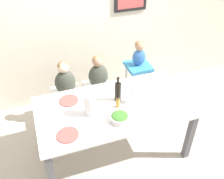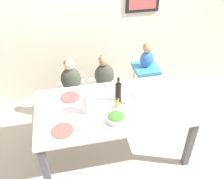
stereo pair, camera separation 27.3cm
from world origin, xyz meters
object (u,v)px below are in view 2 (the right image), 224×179
Objects in this scene: wine_bottle at (118,92)px; chair_right_highchair at (145,76)px; salad_bowl_large at (116,118)px; chair_far_left at (73,94)px; dinner_plate_back_left at (70,97)px; chair_far_center at (105,90)px; wine_glass_near at (135,95)px; person_child_center at (104,72)px; dinner_plate_front_left at (63,131)px; person_child_left at (71,76)px; person_baby_right at (147,55)px; paper_towel_roll at (88,103)px; dinner_plate_back_right at (154,88)px.

chair_right_highchair is at bearing 49.73° from wine_bottle.
salad_bowl_large is at bearing -123.82° from chair_right_highchair.
chair_far_left is 0.60m from dinner_plate_back_left.
wine_glass_near reaches higher than chair_far_center.
person_child_center reaches higher than dinner_plate_back_left.
wine_glass_near is 0.86m from dinner_plate_front_left.
chair_far_center is at bearing -0.10° from person_child_left.
paper_towel_roll is (-0.92, -0.78, -0.05)m from person_baby_right.
dinner_plate_back_right is at bearing -45.99° from chair_far_center.
dinner_plate_back_right is (0.98, -0.54, 0.03)m from person_child_left.
wine_glass_near reaches higher than dinner_plate_back_left.
wine_glass_near is at bearing -75.27° from chair_far_center.
person_baby_right is at bearing 24.22° from dinner_plate_back_left.
paper_towel_roll is (0.14, -0.78, 0.15)m from person_child_left.
wine_bottle reaches higher than dinner_plate_front_left.
person_child_center is at bearing 93.38° from wine_bottle.
person_child_left reaches higher than salad_bowl_large.
person_baby_right is at bearing 49.78° from wine_bottle.
dinner_plate_back_right is (0.52, -0.54, 0.34)m from chair_far_center.
person_baby_right reaches higher than person_child_center.
person_baby_right is (0.60, 0.00, 0.19)m from person_child_center.
wine_glass_near is at bearing 1.92° from paper_towel_roll.
person_baby_right is (0.00, 0.00, 0.35)m from chair_right_highchair.
wine_bottle is at bearing -166.07° from dinner_plate_back_right.
wine_glass_near is (0.66, -0.76, 0.46)m from chair_far_left.
dinner_plate_front_left is 0.53m from dinner_plate_back_left.
person_child_left is at bearing 81.15° from dinner_plate_front_left.
dinner_plate_back_right is (0.48, 0.12, -0.12)m from wine_bottle.
dinner_plate_back_right is at bearing -28.88° from chair_far_left.
paper_towel_roll is at bearing -80.11° from person_child_left.
chair_far_left is 0.94m from wine_bottle.
chair_far_left is 2.15× the size of dinner_plate_back_right.
paper_towel_roll is at bearing -161.14° from wine_bottle.
person_child_left is at bearing 99.89° from paper_towel_roll.
person_baby_right is (1.05, 0.00, 0.19)m from person_child_left.
person_baby_right reaches higher than chair_far_left.
salad_bowl_large is at bearing -123.78° from person_baby_right.
dinner_plate_front_left is at bearing -102.48° from dinner_plate_back_left.
person_child_left is 0.49m from dinner_plate_back_left.
person_child_center is at bearing 44.62° from dinner_plate_back_left.
dinner_plate_back_left is 1.00× the size of dinner_plate_back_right.
person_baby_right is 1.21m from dinner_plate_back_left.
dinner_plate_front_left is at bearing -157.43° from dinner_plate_back_right.
person_child_center is at bearing -179.96° from person_baby_right.
chair_right_highchair is at bearing 56.18° from salad_bowl_large.
chair_right_highchair is 0.57m from dinner_plate_back_right.
chair_right_highchair is 3.20× the size of dinner_plate_back_right.
paper_towel_roll is 1.12× the size of dinner_plate_front_left.
salad_bowl_large is at bearing -67.78° from person_child_left.
person_child_center is 0.98m from salad_bowl_large.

